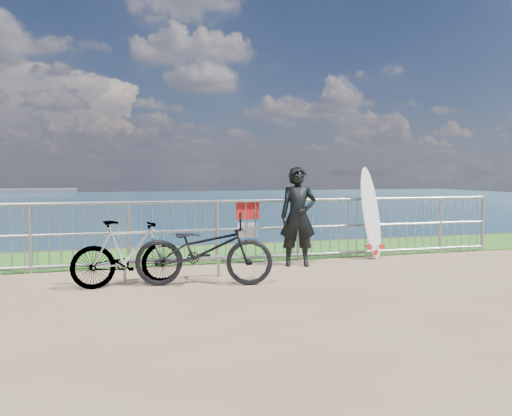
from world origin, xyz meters
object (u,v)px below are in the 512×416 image
object	(u,v)px
surfer	(298,217)
surfboard	(371,216)
bicycle_near	(204,250)
bicycle_far	(128,253)

from	to	relation	value
surfer	surfboard	size ratio (longest dim) A/B	0.99
bicycle_near	bicycle_far	size ratio (longest dim) A/B	1.24
bicycle_far	surfboard	bearing A→B (deg)	-83.00
surfer	bicycle_far	bearing A→B (deg)	-149.62
surfer	bicycle_near	xyz separation A→B (m)	(-1.80, -1.04, -0.34)
surfboard	bicycle_near	size ratio (longest dim) A/B	0.89
bicycle_far	surfer	bearing A→B (deg)	-81.79
bicycle_near	bicycle_far	distance (m)	1.06
surfer	bicycle_near	size ratio (longest dim) A/B	0.88
surfer	bicycle_far	xyz separation A→B (m)	(-2.83, -0.82, -0.38)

